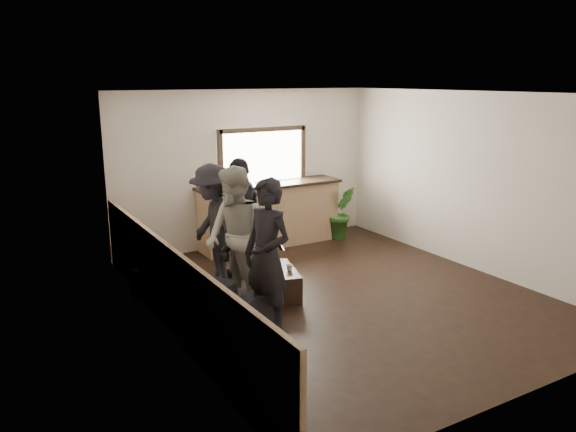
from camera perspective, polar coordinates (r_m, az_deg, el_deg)
ground at (r=8.07m, az=5.48°, el=-7.97°), size 5.00×6.00×0.01m
room_shell at (r=7.25m, az=1.00°, el=1.73°), size 5.01×6.01×2.80m
bar_counter at (r=10.21m, az=-1.88°, el=0.55°), size 2.70×0.68×2.13m
sofa at (r=7.55m, az=-8.67°, el=-7.13°), size 1.49×2.25×0.61m
coffee_table at (r=7.95m, az=-1.07°, el=-6.74°), size 0.71×0.98×0.39m
cup_a at (r=7.99m, az=-2.15°, el=-4.78°), size 0.13×0.13×0.10m
cup_b at (r=7.81m, az=0.14°, el=-5.25°), size 0.13×0.13×0.09m
potted_plant at (r=10.71m, az=5.40°, el=0.37°), size 0.60×0.51×1.01m
person_a at (r=6.68m, az=-2.12°, el=-4.09°), size 0.63×0.78×1.87m
person_b at (r=7.44m, az=-5.36°, el=-2.20°), size 0.79×0.97×1.88m
person_c at (r=8.09m, az=-7.55°, el=-1.15°), size 0.73×1.21×1.82m
person_d at (r=8.59m, az=-4.76°, el=-0.15°), size 1.14×0.99×1.84m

